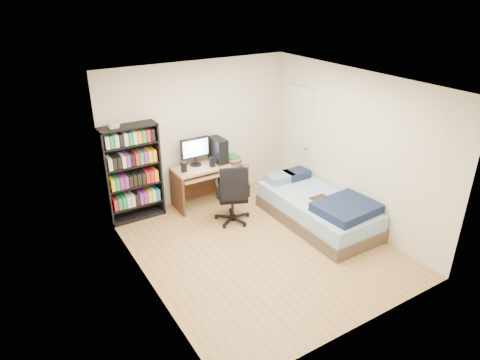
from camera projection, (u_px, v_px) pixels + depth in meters
room at (262, 171)px, 6.02m from camera, size 3.58×4.08×2.58m
media_shelf at (132, 172)px, 7.00m from camera, size 0.92×0.31×1.71m
computer_desk at (205, 168)px, 7.58m from camera, size 0.99×0.57×1.24m
office_chair at (233, 204)px, 7.08m from camera, size 0.81×0.81×1.04m
wire_cart at (233, 169)px, 7.88m from camera, size 0.50×0.36×0.81m
bed at (318, 209)px, 7.06m from camera, size 1.05×2.10×0.60m
door at (297, 139)px, 7.98m from camera, size 0.12×0.80×2.00m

